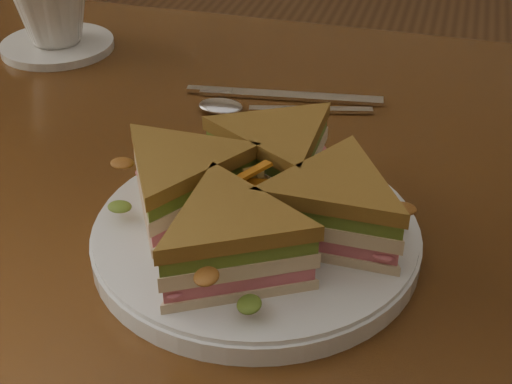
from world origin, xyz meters
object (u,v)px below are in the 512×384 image
knife (277,96)px  saucer (58,45)px  spoon (242,108)px  sandwich_wedges (256,197)px  table (329,278)px  plate (256,236)px  coffee_cup (51,6)px

knife → saucer: size_ratio=1.54×
spoon → knife: bearing=42.9°
spoon → sandwich_wedges: bearing=-84.8°
table → plate: 0.15m
sandwich_wedges → knife: (-0.05, 0.26, -0.04)m
sandwich_wedges → knife: size_ratio=1.15×
plate → knife: 0.26m
plate → sandwich_wedges: (0.00, -0.00, 0.04)m
table → knife: bearing=119.9°
sandwich_wedges → coffee_cup: 0.47m
plate → table: bearing=62.8°
spoon → knife: 0.05m
sandwich_wedges → saucer: 0.47m
sandwich_wedges → knife: sandwich_wedges is taller
plate → spoon: (-0.08, 0.22, -0.00)m
plate → spoon: plate is taller
sandwich_wedges → saucer: (-0.35, 0.31, -0.04)m
plate → knife: plate is taller
plate → saucer: 0.47m
table → coffee_cup: 0.48m
spoon → coffee_cup: size_ratio=1.83×
spoon → saucer: (-0.27, 0.10, 0.00)m
knife → table: bearing=-68.3°
table → saucer: saucer is taller
sandwich_wedges → spoon: bearing=109.6°
saucer → coffee_cup: 0.05m
coffee_cup → plate: bearing=-29.3°
knife → spoon: bearing=-131.0°
saucer → plate: bearing=-42.0°
knife → saucer: 0.30m
saucer → coffee_cup: (0.00, 0.00, 0.05)m
plate → saucer: bearing=138.0°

